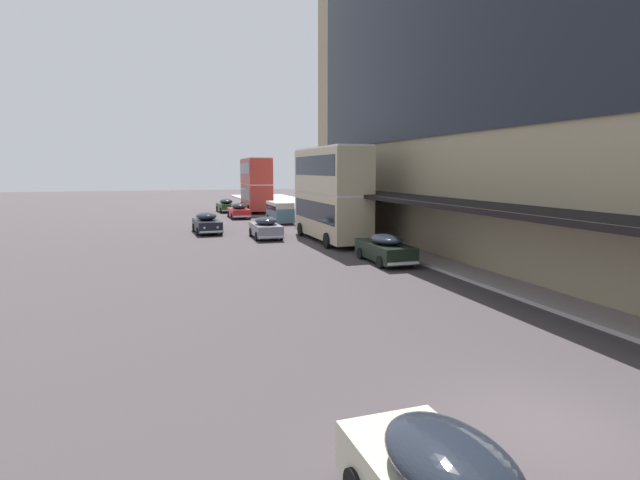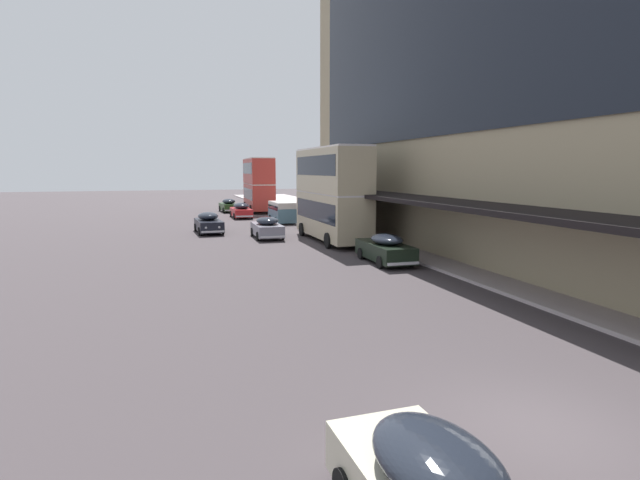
{
  "view_description": "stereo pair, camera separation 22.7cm",
  "coord_description": "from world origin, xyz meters",
  "px_view_note": "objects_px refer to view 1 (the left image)",
  "views": [
    {
      "loc": [
        -6.95,
        -7.25,
        4.97
      ],
      "look_at": [
        0.86,
        17.1,
        1.36
      ],
      "focal_mm": 28.0,
      "sensor_mm": 36.0,
      "label": 1
    },
    {
      "loc": [
        -6.74,
        -7.32,
        4.97
      ],
      "look_at": [
        0.86,
        17.1,
        1.36
      ],
      "focal_mm": 28.0,
      "sensor_mm": 36.0,
      "label": 2
    }
  ],
  "objects_px": {
    "sedan_second_near": "(385,248)",
    "sedan_trailing_near": "(207,223)",
    "sedan_lead_mid": "(226,206)",
    "transit_bus_kerbside_rear": "(256,183)",
    "sedan_oncoming_front": "(266,228)",
    "transit_bus_kerbside_front": "(330,191)",
    "sedan_far_back": "(239,210)",
    "vw_van": "(280,211)"
  },
  "relations": [
    {
      "from": "sedan_second_near",
      "to": "sedan_trailing_near",
      "type": "relative_size",
      "value": 1.0
    },
    {
      "from": "sedan_lead_mid",
      "to": "sedan_second_near",
      "type": "bearing_deg",
      "value": -83.53
    },
    {
      "from": "sedan_trailing_near",
      "to": "sedan_lead_mid",
      "type": "distance_m",
      "value": 19.77
    },
    {
      "from": "transit_bus_kerbside_rear",
      "to": "sedan_trailing_near",
      "type": "distance_m",
      "value": 20.72
    },
    {
      "from": "sedan_oncoming_front",
      "to": "sedan_second_near",
      "type": "relative_size",
      "value": 0.93
    },
    {
      "from": "transit_bus_kerbside_front",
      "to": "sedan_lead_mid",
      "type": "distance_m",
      "value": 27.07
    },
    {
      "from": "sedan_far_back",
      "to": "sedan_trailing_near",
      "type": "height_order",
      "value": "sedan_trailing_near"
    },
    {
      "from": "transit_bus_kerbside_rear",
      "to": "sedan_far_back",
      "type": "height_order",
      "value": "transit_bus_kerbside_rear"
    },
    {
      "from": "transit_bus_kerbside_front",
      "to": "vw_van",
      "type": "relative_size",
      "value": 2.12
    },
    {
      "from": "transit_bus_kerbside_front",
      "to": "sedan_far_back",
      "type": "relative_size",
      "value": 2.06
    },
    {
      "from": "transit_bus_kerbside_front",
      "to": "sedan_lead_mid",
      "type": "bearing_deg",
      "value": 98.27
    },
    {
      "from": "transit_bus_kerbside_front",
      "to": "sedan_second_near",
      "type": "relative_size",
      "value": 2.05
    },
    {
      "from": "sedan_far_back",
      "to": "vw_van",
      "type": "distance_m",
      "value": 6.35
    },
    {
      "from": "sedan_far_back",
      "to": "sedan_lead_mid",
      "type": "bearing_deg",
      "value": 92.54
    },
    {
      "from": "transit_bus_kerbside_front",
      "to": "sedan_lead_mid",
      "type": "height_order",
      "value": "transit_bus_kerbside_front"
    },
    {
      "from": "sedan_oncoming_front",
      "to": "sedan_far_back",
      "type": "height_order",
      "value": "sedan_far_back"
    },
    {
      "from": "sedan_far_back",
      "to": "vw_van",
      "type": "height_order",
      "value": "vw_van"
    },
    {
      "from": "sedan_second_near",
      "to": "sedan_oncoming_front",
      "type": "bearing_deg",
      "value": 109.66
    },
    {
      "from": "sedan_far_back",
      "to": "sedan_lead_mid",
      "type": "distance_m",
      "value": 7.76
    },
    {
      "from": "transit_bus_kerbside_rear",
      "to": "sedan_lead_mid",
      "type": "xyz_separation_m",
      "value": [
        -3.56,
        0.23,
        -2.64
      ]
    },
    {
      "from": "transit_bus_kerbside_front",
      "to": "sedan_second_near",
      "type": "xyz_separation_m",
      "value": [
        0.13,
        -8.69,
        -2.71
      ]
    },
    {
      "from": "sedan_trailing_near",
      "to": "vw_van",
      "type": "bearing_deg",
      "value": 39.57
    },
    {
      "from": "sedan_trailing_near",
      "to": "sedan_oncoming_front",
      "type": "bearing_deg",
      "value": -48.97
    },
    {
      "from": "transit_bus_kerbside_front",
      "to": "sedan_oncoming_front",
      "type": "relative_size",
      "value": 2.19
    },
    {
      "from": "transit_bus_kerbside_front",
      "to": "sedan_lead_mid",
      "type": "xyz_separation_m",
      "value": [
        -3.88,
        26.65,
        -2.71
      ]
    },
    {
      "from": "vw_van",
      "to": "sedan_second_near",
      "type": "bearing_deg",
      "value": -88.33
    },
    {
      "from": "sedan_second_near",
      "to": "sedan_lead_mid",
      "type": "xyz_separation_m",
      "value": [
        -4.01,
        35.34,
        -0.01
      ]
    },
    {
      "from": "sedan_second_near",
      "to": "sedan_trailing_near",
      "type": "distance_m",
      "value": 17.84
    },
    {
      "from": "transit_bus_kerbside_front",
      "to": "sedan_trailing_near",
      "type": "relative_size",
      "value": 2.04
    },
    {
      "from": "transit_bus_kerbside_rear",
      "to": "sedan_oncoming_front",
      "type": "relative_size",
      "value": 2.11
    },
    {
      "from": "sedan_second_near",
      "to": "transit_bus_kerbside_front",
      "type": "bearing_deg",
      "value": 90.89
    },
    {
      "from": "vw_van",
      "to": "sedan_trailing_near",
      "type": "bearing_deg",
      "value": -140.43
    },
    {
      "from": "sedan_oncoming_front",
      "to": "sedan_trailing_near",
      "type": "xyz_separation_m",
      "value": [
        -3.83,
        4.4,
        0.02
      ]
    },
    {
      "from": "sedan_oncoming_front",
      "to": "sedan_far_back",
      "type": "xyz_separation_m",
      "value": [
        0.47,
        16.03,
        -0.0
      ]
    },
    {
      "from": "transit_bus_kerbside_front",
      "to": "sedan_second_near",
      "type": "distance_m",
      "value": 9.1
    },
    {
      "from": "vw_van",
      "to": "sedan_far_back",
      "type": "bearing_deg",
      "value": 118.49
    },
    {
      "from": "sedan_oncoming_front",
      "to": "sedan_trailing_near",
      "type": "relative_size",
      "value": 0.93
    },
    {
      "from": "transit_bus_kerbside_rear",
      "to": "vw_van",
      "type": "xyz_separation_m",
      "value": [
        -0.19,
        -13.09,
        -2.32
      ]
    },
    {
      "from": "sedan_trailing_near",
      "to": "vw_van",
      "type": "distance_m",
      "value": 9.5
    },
    {
      "from": "sedan_lead_mid",
      "to": "sedan_trailing_near",
      "type": "bearing_deg",
      "value": -101.53
    },
    {
      "from": "sedan_trailing_near",
      "to": "vw_van",
      "type": "relative_size",
      "value": 1.04
    },
    {
      "from": "transit_bus_kerbside_rear",
      "to": "sedan_oncoming_front",
      "type": "xyz_separation_m",
      "value": [
        -3.68,
        -23.54,
        -2.63
      ]
    }
  ]
}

